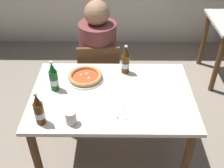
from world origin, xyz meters
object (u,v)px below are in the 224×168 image
object	(u,v)px
beer_bottle_center	(126,61)
diner_seated	(99,63)
chair_behind_table	(99,75)
napkin_with_cutlery	(125,110)
pizza_margherita_near	(85,77)
beer_bottle_left	(54,78)
beer_bottle_right	(39,111)
dining_table_main	(112,105)
paper_cup	(71,117)

from	to	relation	value
beer_bottle_center	diner_seated	bearing A→B (deg)	122.22
chair_behind_table	diner_seated	size ratio (longest dim) A/B	0.70
beer_bottle_center	napkin_with_cutlery	size ratio (longest dim) A/B	1.10
diner_seated	pizza_margherita_near	bearing A→B (deg)	-99.11
beer_bottle_center	napkin_with_cutlery	world-z (taller)	beer_bottle_center
beer_bottle_left	napkin_with_cutlery	size ratio (longest dim) A/B	1.10
beer_bottle_left	beer_bottle_right	bearing A→B (deg)	-94.91
pizza_margherita_near	diner_seated	bearing A→B (deg)	80.89
diner_seated	beer_bottle_center	size ratio (longest dim) A/B	4.89
beer_bottle_left	napkin_with_cutlery	distance (m)	0.58
chair_behind_table	pizza_margherita_near	distance (m)	0.52
dining_table_main	diner_seated	world-z (taller)	diner_seated
napkin_with_cutlery	chair_behind_table	bearing A→B (deg)	105.55
beer_bottle_left	pizza_margherita_near	bearing A→B (deg)	30.90
dining_table_main	beer_bottle_right	size ratio (longest dim) A/B	4.86
paper_cup	diner_seated	bearing A→B (deg)	82.48
dining_table_main	beer_bottle_center	world-z (taller)	beer_bottle_center
pizza_margherita_near	paper_cup	bearing A→B (deg)	-95.93
napkin_with_cutlery	paper_cup	world-z (taller)	paper_cup
pizza_margherita_near	napkin_with_cutlery	world-z (taller)	pizza_margherita_near
pizza_margherita_near	beer_bottle_right	size ratio (longest dim) A/B	1.18
beer_bottle_left	beer_bottle_center	size ratio (longest dim) A/B	1.00
diner_seated	beer_bottle_left	world-z (taller)	diner_seated
diner_seated	beer_bottle_center	world-z (taller)	diner_seated
dining_table_main	beer_bottle_left	xyz separation A→B (m)	(-0.43, 0.05, 0.22)
dining_table_main	beer_bottle_center	bearing A→B (deg)	68.95
diner_seated	pizza_margherita_near	size ratio (longest dim) A/B	4.15
beer_bottle_right	diner_seated	bearing A→B (deg)	71.32
beer_bottle_left	paper_cup	distance (m)	0.39
pizza_margherita_near	beer_bottle_left	distance (m)	0.27
dining_table_main	beer_bottle_right	xyz separation A→B (m)	(-0.46, -0.30, 0.22)
beer_bottle_left	paper_cup	bearing A→B (deg)	-64.59
diner_seated	pizza_margherita_near	world-z (taller)	diner_seated
chair_behind_table	beer_bottle_right	xyz separation A→B (m)	(-0.33, -0.91, 0.37)
pizza_margherita_near	beer_bottle_center	size ratio (longest dim) A/B	1.18
chair_behind_table	pizza_margherita_near	size ratio (longest dim) A/B	2.92
beer_bottle_center	beer_bottle_right	xyz separation A→B (m)	(-0.57, -0.58, 0.00)
dining_table_main	beer_bottle_center	size ratio (longest dim) A/B	4.86
napkin_with_cutlery	beer_bottle_center	bearing A→B (deg)	87.85
dining_table_main	pizza_margherita_near	size ratio (longest dim) A/B	4.12
dining_table_main	chair_behind_table	size ratio (longest dim) A/B	1.41
beer_bottle_left	napkin_with_cutlery	world-z (taller)	beer_bottle_left
napkin_with_cutlery	diner_seated	bearing A→B (deg)	104.93
dining_table_main	pizza_margherita_near	bearing A→B (deg)	139.77
chair_behind_table	beer_bottle_center	xyz separation A→B (m)	(0.24, -0.33, 0.37)
chair_behind_table	pizza_margherita_near	xyz separation A→B (m)	(-0.08, -0.43, 0.29)
pizza_margherita_near	beer_bottle_left	world-z (taller)	beer_bottle_left
beer_bottle_right	paper_cup	distance (m)	0.21
beer_bottle_center	napkin_with_cutlery	distance (m)	0.47
dining_table_main	napkin_with_cutlery	distance (m)	0.23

